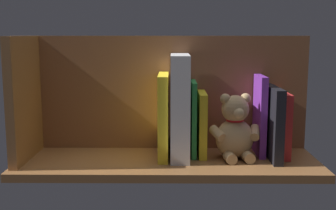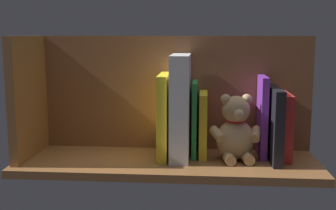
% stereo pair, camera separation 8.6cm
% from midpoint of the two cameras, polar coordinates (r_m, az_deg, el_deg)
% --- Properties ---
extents(ground_plane, '(0.84, 0.29, 0.02)m').
position_cam_midpoint_polar(ground_plane, '(1.25, 1.99, -7.52)').
color(ground_plane, brown).
extents(shelf_back_panel, '(0.84, 0.02, 0.34)m').
position_cam_midpoint_polar(shelf_back_panel, '(1.33, 2.29, 1.60)').
color(shelf_back_panel, brown).
rests_on(shelf_back_panel, ground_plane).
extents(shelf_side_divider, '(0.02, 0.23, 0.34)m').
position_cam_midpoint_polar(shelf_side_divider, '(1.29, -16.02, 1.01)').
color(shelf_side_divider, brown).
rests_on(shelf_side_divider, ground_plane).
extents(book_0, '(0.03, 0.14, 0.18)m').
position_cam_midpoint_polar(book_0, '(1.29, 16.82, -2.61)').
color(book_0, red).
rests_on(book_0, ground_plane).
extents(book_1, '(0.03, 0.19, 0.20)m').
position_cam_midpoint_polar(book_1, '(1.26, 15.62, -2.41)').
color(book_1, black).
rests_on(book_1, ground_plane).
extents(book_2, '(0.02, 0.12, 0.23)m').
position_cam_midpoint_polar(book_2, '(1.29, 14.09, -1.49)').
color(book_2, purple).
rests_on(book_2, ground_plane).
extents(teddy_bear, '(0.15, 0.13, 0.19)m').
position_cam_midpoint_polar(teddy_bear, '(1.24, 10.82, -3.39)').
color(teddy_bear, tan).
rests_on(teddy_bear, ground_plane).
extents(book_3, '(0.02, 0.13, 0.18)m').
position_cam_midpoint_polar(book_3, '(1.27, 6.55, -2.52)').
color(book_3, yellow).
rests_on(book_3, ground_plane).
extents(book_4, '(0.01, 0.13, 0.22)m').
position_cam_midpoint_polar(book_4, '(1.27, 5.45, -1.78)').
color(book_4, green).
rests_on(book_4, ground_plane).
extents(dictionary_thick_white, '(0.05, 0.18, 0.29)m').
position_cam_midpoint_polar(dictionary_thick_white, '(1.23, 3.63, -0.23)').
color(dictionary_thick_white, silver).
rests_on(dictionary_thick_white, ground_plane).
extents(book_5, '(0.03, 0.17, 0.24)m').
position_cam_midpoint_polar(book_5, '(1.24, 1.46, -1.41)').
color(book_5, yellow).
rests_on(book_5, ground_plane).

